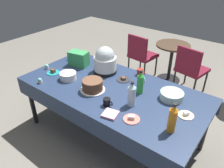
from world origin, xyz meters
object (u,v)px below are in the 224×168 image
Objects in this scene: cupcake_rose at (69,58)px; soda_bottle_water at (132,95)px; soda_bottle_lime_soda at (140,83)px; dessert_plate_teal at (53,72)px; slow_cooker at (105,61)px; maroon_chair_right at (190,67)px; coffee_mug_black at (107,102)px; maroon_chair_left at (141,53)px; cupcake_berry at (40,81)px; soda_carton at (79,59)px; frosted_layer_cake at (93,85)px; soda_bottle_orange_juice at (172,119)px; dessert_plate_coral at (132,119)px; ceramic_snack_bowl at (68,76)px; coffee_mug_red at (140,72)px; dessert_plate_cream at (186,115)px; cupcake_mint at (143,80)px; glass_salad_bowl at (172,95)px; round_cafe_table at (171,56)px; cupcake_cocoa at (47,67)px; potluck_table at (112,92)px; dessert_plate_charcoal at (123,79)px.

soda_bottle_water is at bearing -15.32° from cupcake_rose.
soda_bottle_water is at bearing -78.15° from soda_bottle_lime_soda.
dessert_plate_teal is 0.60× the size of soda_bottle_lime_soda.
maroon_chair_right is at bearing 62.85° from slow_cooker.
coffee_mug_black is 0.14× the size of maroon_chair_left.
soda_carton reaches higher than cupcake_berry.
frosted_layer_cake is 0.97× the size of soda_bottle_orange_juice.
dessert_plate_coral is 0.62× the size of soda_carton.
soda_bottle_lime_soda is (0.87, 0.28, 0.08)m from ceramic_snack_bowl.
cupcake_berry is 0.59× the size of coffee_mug_red.
coffee_mug_black is (-0.19, -0.16, -0.09)m from soda_bottle_water.
dessert_plate_cream is 0.55× the size of soda_bottle_lime_soda.
cupcake_mint is 1.00× the size of cupcake_rose.
dessert_plate_cream is 0.95× the size of dessert_plate_coral.
coffee_mug_red is (-0.27, 0.61, -0.09)m from soda_bottle_water.
glass_salad_bowl is 1.86m from maroon_chair_left.
maroon_chair_left is at bearing 110.85° from coffee_mug_black.
round_cafe_table is (-0.93, 1.80, -0.26)m from dessert_plate_cream.
soda_bottle_water reaches higher than cupcake_cocoa.
glass_salad_bowl is at bearing 74.71° from dessert_plate_coral.
maroon_chair_right is at bearing 45.72° from cupcake_rose.
potluck_table is 3.06× the size of round_cafe_table.
dessert_plate_coral is at bearing -8.86° from ceramic_snack_bowl.
maroon_chair_right is (-0.47, 1.86, -0.40)m from soda_bottle_orange_juice.
dessert_plate_teal is 2.19m from maroon_chair_right.
dessert_plate_teal is at bearing -117.48° from soda_carton.
soda_bottle_lime_soda reaches higher than ceramic_snack_bowl.
potluck_table is at bearing -39.37° from slow_cooker.
ceramic_snack_bowl reaches higher than potluck_table.
soda_carton reaches higher than ceramic_snack_bowl.
maroon_chair_right is (0.22, 1.91, -0.30)m from coffee_mug_black.
maroon_chair_left is (-1.20, 1.39, -0.30)m from glass_salad_bowl.
cupcake_cocoa is at bearing 172.97° from coffee_mug_black.
dessert_plate_cream is 2.04m from round_cafe_table.
cupcake_cocoa is (-1.64, -0.38, -0.01)m from glass_salad_bowl.
dessert_plate_cream is 2.15m from maroon_chair_left.
maroon_chair_right is at bearing -27.15° from round_cafe_table.
soda_bottle_orange_juice is at bearing -66.29° from glass_salad_bowl.
cupcake_mint reaches higher than dessert_plate_charcoal.
dessert_plate_coral is at bearing -13.81° from frosted_layer_cake.
soda_bottle_water is 2.05m from round_cafe_table.
maroon_chair_right is at bearing 82.70° from cupcake_mint.
dessert_plate_coral is at bearing -67.99° from cupcake_mint.
maroon_chair_left is (0.44, 1.77, -0.29)m from cupcake_cocoa.
cupcake_mint is at bearing -3.50° from soda_carton.
cupcake_berry is at bearing -119.04° from maroon_chair_right.
coffee_mug_black is (0.17, -0.30, 0.10)m from potluck_table.
cupcake_mint is 1.25m from cupcake_berry.
soda_bottle_water reaches higher than ceramic_snack_bowl.
frosted_layer_cake is 0.63m from cupcake_mint.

